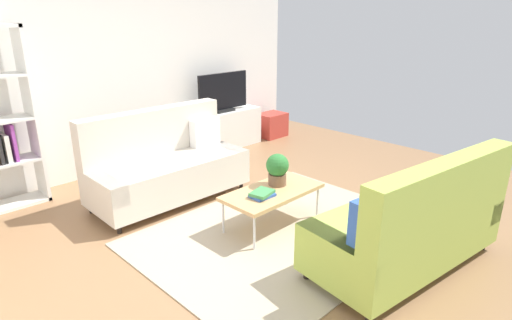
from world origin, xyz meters
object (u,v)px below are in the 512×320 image
object	(u,v)px
vase_0	(193,112)
tv	(223,93)
coffee_table	(272,192)
table_book_0	(262,195)
storage_trunk	(272,125)
potted_plant	(277,169)
bottle_0	(204,109)
couch_beige	(167,165)
tv_console	(223,130)
couch_green	(411,224)

from	to	relation	value
vase_0	tv	bearing A→B (deg)	-6.88
coffee_table	vase_0	size ratio (longest dim) A/B	7.42
table_book_0	tv	bearing A→B (deg)	56.62
coffee_table	storage_trunk	xyz separation A→B (m)	(2.59, 2.44, -0.17)
storage_trunk	potted_plant	distance (m)	3.43
storage_trunk	table_book_0	xyz separation A→B (m)	(-2.79, -2.48, 0.21)
tv	bottle_0	size ratio (longest dim) A/B	4.37
couch_beige	coffee_table	size ratio (longest dim) A/B	1.74
couch_beige	tv_console	bearing A→B (deg)	-148.30
potted_plant	bottle_0	distance (m)	2.61
tv_console	storage_trunk	world-z (taller)	tv_console
vase_0	potted_plant	bearing A→B (deg)	-106.77
vase_0	coffee_table	bearing A→B (deg)	-109.34
couch_green	bottle_0	xyz separation A→B (m)	(0.79, 3.92, 0.31)
bottle_0	storage_trunk	bearing A→B (deg)	-2.26
couch_green	bottle_0	world-z (taller)	couch_green
couch_green	coffee_table	xyz separation A→B (m)	(-0.28, 1.42, -0.05)
table_book_0	couch_green	bearing A→B (deg)	-70.94
couch_beige	bottle_0	world-z (taller)	couch_beige
tv	storage_trunk	xyz separation A→B (m)	(1.10, -0.08, -0.73)
tv_console	tv	distance (m)	0.63
potted_plant	table_book_0	xyz separation A→B (m)	(-0.35, -0.11, -0.17)
tv_console	storage_trunk	bearing A→B (deg)	-5.19
potted_plant	tv	bearing A→B (deg)	61.35
tv	storage_trunk	bearing A→B (deg)	-4.16
tv	potted_plant	size ratio (longest dim) A/B	2.83
couch_green	coffee_table	distance (m)	1.45
couch_beige	potted_plant	size ratio (longest dim) A/B	5.41
couch_green	tv	xyz separation A→B (m)	(1.21, 3.94, 0.51)
vase_0	bottle_0	bearing A→B (deg)	-29.31
bottle_0	vase_0	bearing A→B (deg)	150.69
couch_beige	potted_plant	xyz separation A→B (m)	(0.54, -1.35, 0.17)
tv_console	vase_0	bearing A→B (deg)	175.07
tv_console	bottle_0	bearing A→B (deg)	-174.56
couch_green	tv	distance (m)	4.16
tv	potted_plant	world-z (taller)	tv
couch_beige	couch_green	world-z (taller)	same
couch_beige	coffee_table	distance (m)	1.47
potted_plant	storage_trunk	bearing A→B (deg)	44.20
tv_console	table_book_0	size ratio (longest dim) A/B	5.83
couch_beige	vase_0	bearing A→B (deg)	-137.06
bottle_0	couch_green	bearing A→B (deg)	-101.44
couch_green	table_book_0	distance (m)	1.46
tv	table_book_0	world-z (taller)	tv
table_book_0	tv_console	bearing A→B (deg)	56.82
coffee_table	tv_console	world-z (taller)	tv_console
coffee_table	vase_0	bearing A→B (deg)	70.66
tv_console	tv	size ratio (longest dim) A/B	1.40
tv	bottle_0	world-z (taller)	tv
potted_plant	coffee_table	bearing A→B (deg)	-154.94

